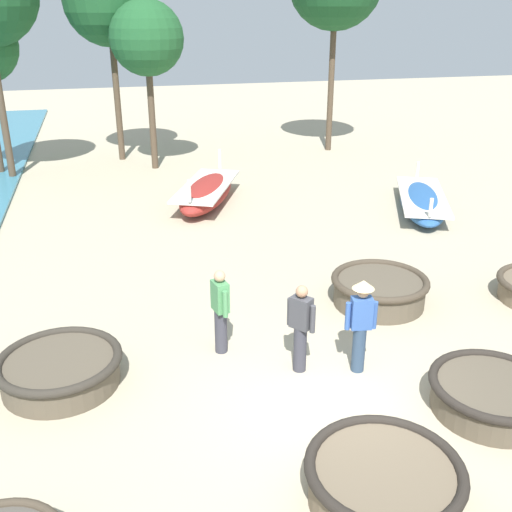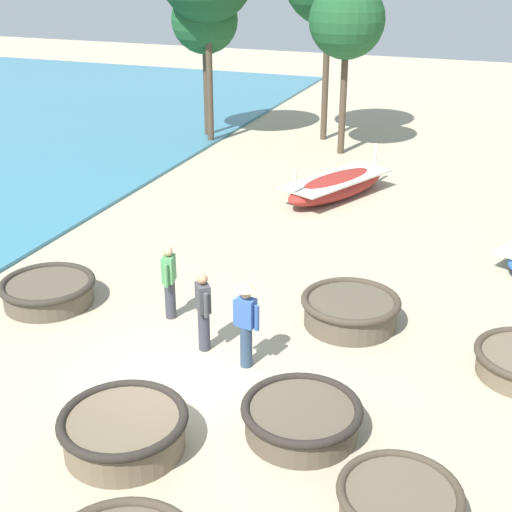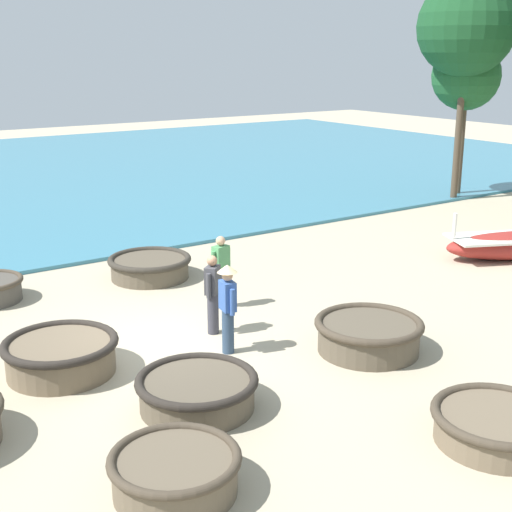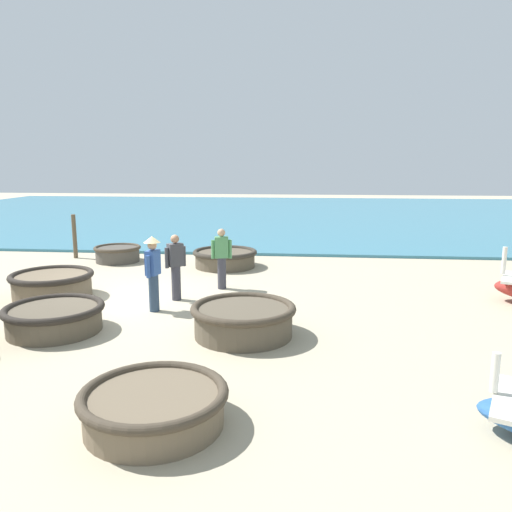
# 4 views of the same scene
# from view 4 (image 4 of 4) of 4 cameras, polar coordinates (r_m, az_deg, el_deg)

# --- Properties ---
(ground_plane) EXTENTS (80.00, 80.00, 0.00)m
(ground_plane) POSITION_cam_4_polar(r_m,az_deg,el_deg) (12.22, -13.95, -4.98)
(ground_plane) COLOR tan
(sea) EXTENTS (28.00, 52.00, 0.10)m
(sea) POSITION_cam_4_polar(r_m,az_deg,el_deg) (31.27, 5.58, 4.78)
(sea) COLOR teal
(sea) RESTS_ON ground
(coracle_front_right) EXTENTS (1.90, 1.90, 0.54)m
(coracle_front_right) POSITION_cam_4_polar(r_m,az_deg,el_deg) (10.44, -22.05, -6.47)
(coracle_front_right) COLOR brown
(coracle_front_right) RESTS_ON ground
(coracle_beside_post) EXTENTS (1.96, 1.96, 0.62)m
(coracle_beside_post) POSITION_cam_4_polar(r_m,az_deg,el_deg) (13.06, -22.26, -2.94)
(coracle_beside_post) COLOR brown
(coracle_beside_post) RESTS_ON ground
(coracle_nearest) EXTENTS (2.00, 2.00, 0.54)m
(coracle_nearest) POSITION_cam_4_polar(r_m,az_deg,el_deg) (15.60, -3.56, -0.19)
(coracle_nearest) COLOR brown
(coracle_nearest) RESTS_ON ground
(coracle_tilted) EXTENTS (1.99, 1.99, 0.61)m
(coracle_tilted) POSITION_cam_4_polar(r_m,az_deg,el_deg) (9.45, -1.46, -7.19)
(coracle_tilted) COLOR brown
(coracle_tilted) RESTS_ON ground
(coracle_far_right) EXTENTS (1.86, 1.86, 0.49)m
(coracle_far_right) POSITION_cam_4_polar(r_m,az_deg,el_deg) (6.56, -11.56, -16.37)
(coracle_far_right) COLOR brown
(coracle_far_right) RESTS_ON ground
(coracle_weathered) EXTENTS (1.52, 1.52, 0.52)m
(coracle_weathered) POSITION_cam_4_polar(r_m,az_deg,el_deg) (17.04, -15.54, 0.31)
(coracle_weathered) COLOR #4C473F
(coracle_weathered) RESTS_ON ground
(fisherman_hauling) EXTENTS (0.39, 0.43, 1.57)m
(fisherman_hauling) POSITION_cam_4_polar(r_m,az_deg,el_deg) (11.90, -9.17, -1.08)
(fisherman_hauling) COLOR #383842
(fisherman_hauling) RESTS_ON ground
(fisherman_standing_left) EXTENTS (0.29, 0.52, 1.57)m
(fisherman_standing_left) POSITION_cam_4_polar(r_m,az_deg,el_deg) (12.82, -3.95, -0.12)
(fisherman_standing_left) COLOR #383842
(fisherman_standing_left) RESTS_ON ground
(fisherman_crouching) EXTENTS (0.52, 0.36, 1.67)m
(fisherman_crouching) POSITION_cam_4_polar(r_m,az_deg,el_deg) (11.06, -11.69, -1.42)
(fisherman_crouching) COLOR #2D425B
(fisherman_crouching) RESTS_ON ground
(mooring_post_mid_beach) EXTENTS (0.14, 0.14, 1.50)m
(mooring_post_mid_beach) POSITION_cam_4_polar(r_m,az_deg,el_deg) (18.07, -20.03, 2.12)
(mooring_post_mid_beach) COLOR brown
(mooring_post_mid_beach) RESTS_ON ground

